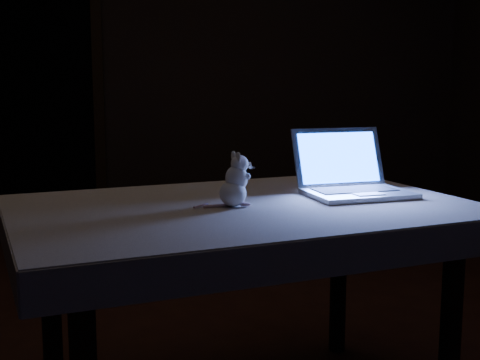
{
  "coord_description": "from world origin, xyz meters",
  "views": [
    {
      "loc": [
        -0.32,
        -2.52,
        1.06
      ],
      "look_at": [
        -0.01,
        -0.59,
        0.76
      ],
      "focal_mm": 48.0,
      "sensor_mm": 36.0,
      "label": 1
    }
  ],
  "objects": [
    {
      "name": "floor",
      "position": [
        0.0,
        0.0,
        0.0
      ],
      "size": [
        5.0,
        5.0,
        0.0
      ],
      "primitive_type": "plane",
      "color": "black",
      "rests_on": "ground"
    },
    {
      "name": "back_wall",
      "position": [
        0.0,
        2.5,
        1.3
      ],
      "size": [
        4.5,
        0.04,
        2.6
      ],
      "primitive_type": "cube",
      "color": "black",
      "rests_on": "ground"
    },
    {
      "name": "doorway",
      "position": [
        -1.1,
        2.5,
        1.06
      ],
      "size": [
        1.06,
        0.36,
        2.13
      ],
      "primitive_type": null,
      "color": "black",
      "rests_on": "back_wall"
    },
    {
      "name": "table",
      "position": [
        -0.01,
        -0.62,
        0.34
      ],
      "size": [
        1.44,
        1.11,
        0.68
      ],
      "primitive_type": null,
      "rotation": [
        0.0,
        0.0,
        0.25
      ],
      "color": "black",
      "rests_on": "floor"
    },
    {
      "name": "laptop",
      "position": [
        0.39,
        -0.55,
        0.8
      ],
      "size": [
        0.37,
        0.33,
        0.22
      ],
      "primitive_type": null,
      "rotation": [
        0.0,
        0.0,
        0.15
      ],
      "color": "#AAAAAE",
      "rests_on": "tablecloth"
    },
    {
      "name": "tablecloth",
      "position": [
        0.09,
        -0.6,
        0.64
      ],
      "size": [
        1.61,
        1.33,
        0.1
      ],
      "primitive_type": null,
      "rotation": [
        0.0,
        0.0,
        0.34
      ],
      "color": "beige",
      "rests_on": "table"
    },
    {
      "name": "plush_mouse",
      "position": [
        -0.04,
        -0.65,
        0.77
      ],
      "size": [
        0.16,
        0.16,
        0.16
      ],
      "primitive_type": null,
      "rotation": [
        0.0,
        0.0,
        0.49
      ],
      "color": "white",
      "rests_on": "tablecloth"
    }
  ]
}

